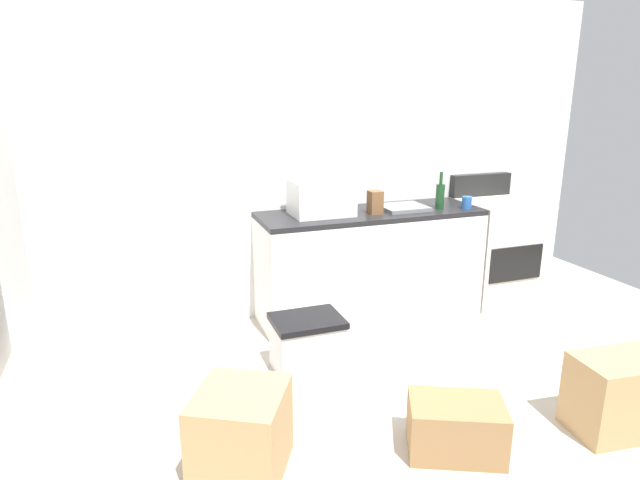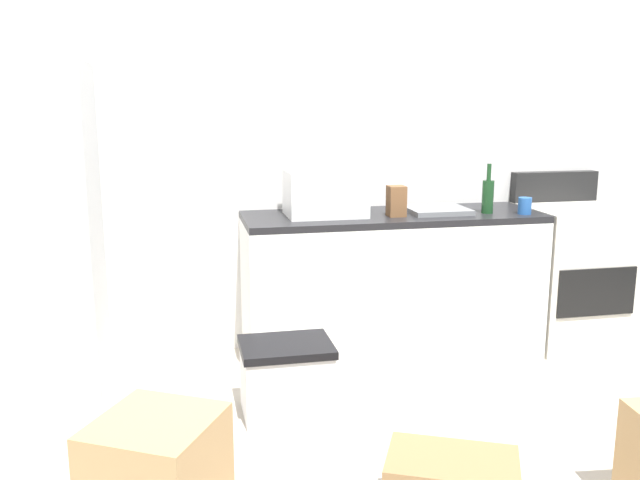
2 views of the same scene
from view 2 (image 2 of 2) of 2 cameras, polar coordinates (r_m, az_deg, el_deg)
ground_plane at (r=3.29m, az=7.16°, el=-17.22°), size 6.00×6.00×0.00m
wall_back at (r=4.38m, az=0.97°, el=7.99°), size 5.00×0.10×2.60m
kitchen_counter at (r=4.27m, az=5.91°, el=-3.77°), size 1.80×0.60×0.90m
refrigerator at (r=4.00m, az=-22.91°, el=0.73°), size 0.68×0.66×1.77m
stove_oven at (r=4.77m, az=20.00°, el=-2.56°), size 0.60×0.61×1.10m
microwave at (r=4.06m, az=0.43°, el=3.93°), size 0.46×0.34×0.27m
sink_basin at (r=4.24m, az=9.70°, el=2.46°), size 0.36×0.32×0.03m
wine_bottle at (r=4.27m, az=13.78°, el=3.64°), size 0.07×0.07×0.30m
coffee_mug at (r=4.30m, az=16.65°, el=2.74°), size 0.08×0.08×0.10m
knife_block at (r=4.07m, az=6.36°, el=3.23°), size 0.10×0.10×0.18m
cardboard_box_medium at (r=2.76m, az=-13.37°, el=-18.35°), size 0.58×0.59×0.43m
storage_bin at (r=3.55m, az=-2.81°, el=-11.39°), size 0.46×0.36×0.38m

